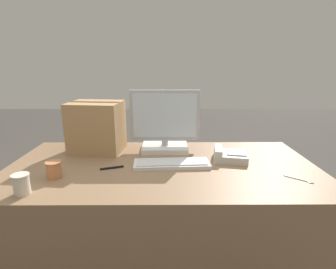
{
  "coord_description": "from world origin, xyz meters",
  "views": [
    {
      "loc": [
        0.03,
        -1.44,
        1.3
      ],
      "look_at": [
        0.03,
        0.13,
        0.86
      ],
      "focal_mm": 28.0,
      "sensor_mm": 36.0,
      "label": 1
    }
  ],
  "objects_px": {
    "keyboard": "(172,164)",
    "paper_cup_right": "(54,170)",
    "monitor": "(165,126)",
    "cardboard_box": "(97,127)",
    "desk_phone": "(229,155)",
    "pen_marker": "(112,168)",
    "paper_cup_left": "(21,184)",
    "spoon": "(304,180)"
  },
  "relations": [
    {
      "from": "paper_cup_right",
      "to": "pen_marker",
      "type": "relative_size",
      "value": 0.68
    },
    {
      "from": "paper_cup_left",
      "to": "pen_marker",
      "type": "relative_size",
      "value": 0.74
    },
    {
      "from": "keyboard",
      "to": "pen_marker",
      "type": "relative_size",
      "value": 3.45
    },
    {
      "from": "pen_marker",
      "to": "cardboard_box",
      "type": "bearing_deg",
      "value": -83.15
    },
    {
      "from": "monitor",
      "to": "spoon",
      "type": "xyz_separation_m",
      "value": [
        0.71,
        -0.49,
        -0.17
      ]
    },
    {
      "from": "desk_phone",
      "to": "paper_cup_right",
      "type": "xyz_separation_m",
      "value": [
        -0.97,
        -0.26,
        0.02
      ]
    },
    {
      "from": "desk_phone",
      "to": "spoon",
      "type": "height_order",
      "value": "desk_phone"
    },
    {
      "from": "monitor",
      "to": "paper_cup_right",
      "type": "relative_size",
      "value": 5.26
    },
    {
      "from": "keyboard",
      "to": "desk_phone",
      "type": "xyz_separation_m",
      "value": [
        0.36,
        0.1,
        0.01
      ]
    },
    {
      "from": "keyboard",
      "to": "paper_cup_left",
      "type": "distance_m",
      "value": 0.77
    },
    {
      "from": "monitor",
      "to": "spoon",
      "type": "relative_size",
      "value": 3.71
    },
    {
      "from": "paper_cup_left",
      "to": "paper_cup_right",
      "type": "bearing_deg",
      "value": 67.04
    },
    {
      "from": "paper_cup_left",
      "to": "paper_cup_right",
      "type": "xyz_separation_m",
      "value": [
        0.07,
        0.18,
        -0.0
      ]
    },
    {
      "from": "keyboard",
      "to": "spoon",
      "type": "distance_m",
      "value": 0.7
    },
    {
      "from": "desk_phone",
      "to": "paper_cup_left",
      "type": "height_order",
      "value": "paper_cup_left"
    },
    {
      "from": "keyboard",
      "to": "paper_cup_left",
      "type": "height_order",
      "value": "paper_cup_left"
    },
    {
      "from": "monitor",
      "to": "cardboard_box",
      "type": "xyz_separation_m",
      "value": [
        -0.46,
        -0.0,
        -0.01
      ]
    },
    {
      "from": "desk_phone",
      "to": "pen_marker",
      "type": "xyz_separation_m",
      "value": [
        -0.7,
        -0.14,
        -0.02
      ]
    },
    {
      "from": "cardboard_box",
      "to": "monitor",
      "type": "bearing_deg",
      "value": 0.55
    },
    {
      "from": "keyboard",
      "to": "paper_cup_right",
      "type": "xyz_separation_m",
      "value": [
        -0.62,
        -0.16,
        0.03
      ]
    },
    {
      "from": "monitor",
      "to": "keyboard",
      "type": "bearing_deg",
      "value": -81.68
    },
    {
      "from": "keyboard",
      "to": "paper_cup_left",
      "type": "relative_size",
      "value": 4.64
    },
    {
      "from": "paper_cup_right",
      "to": "monitor",
      "type": "bearing_deg",
      "value": 37.45
    },
    {
      "from": "keyboard",
      "to": "paper_cup_right",
      "type": "distance_m",
      "value": 0.64
    },
    {
      "from": "paper_cup_left",
      "to": "spoon",
      "type": "xyz_separation_m",
      "value": [
        1.36,
        0.13,
        -0.05
      ]
    },
    {
      "from": "desk_phone",
      "to": "spoon",
      "type": "bearing_deg",
      "value": -33.64
    },
    {
      "from": "keyboard",
      "to": "desk_phone",
      "type": "height_order",
      "value": "desk_phone"
    },
    {
      "from": "paper_cup_right",
      "to": "pen_marker",
      "type": "bearing_deg",
      "value": 22.91
    },
    {
      "from": "keyboard",
      "to": "spoon",
      "type": "xyz_separation_m",
      "value": [
        0.67,
        -0.21,
        -0.01
      ]
    },
    {
      "from": "spoon",
      "to": "pen_marker",
      "type": "relative_size",
      "value": 0.96
    },
    {
      "from": "keyboard",
      "to": "cardboard_box",
      "type": "bearing_deg",
      "value": 147.75
    },
    {
      "from": "paper_cup_right",
      "to": "pen_marker",
      "type": "height_order",
      "value": "paper_cup_right"
    },
    {
      "from": "monitor",
      "to": "pen_marker",
      "type": "relative_size",
      "value": 3.56
    },
    {
      "from": "monitor",
      "to": "paper_cup_right",
      "type": "xyz_separation_m",
      "value": [
        -0.57,
        -0.44,
        -0.13
      ]
    },
    {
      "from": "paper_cup_right",
      "to": "keyboard",
      "type": "bearing_deg",
      "value": 14.44
    },
    {
      "from": "keyboard",
      "to": "cardboard_box",
      "type": "distance_m",
      "value": 0.59
    },
    {
      "from": "spoon",
      "to": "paper_cup_right",
      "type": "bearing_deg",
      "value": -142.71
    },
    {
      "from": "cardboard_box",
      "to": "desk_phone",
      "type": "bearing_deg",
      "value": -11.88
    },
    {
      "from": "monitor",
      "to": "spoon",
      "type": "bearing_deg",
      "value": -34.48
    },
    {
      "from": "spoon",
      "to": "cardboard_box",
      "type": "relative_size",
      "value": 0.34
    },
    {
      "from": "desk_phone",
      "to": "spoon",
      "type": "relative_size",
      "value": 1.85
    },
    {
      "from": "monitor",
      "to": "desk_phone",
      "type": "height_order",
      "value": "monitor"
    }
  ]
}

